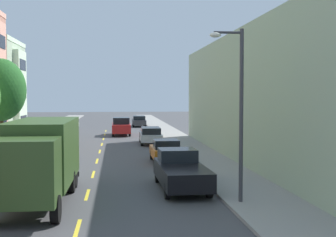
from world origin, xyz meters
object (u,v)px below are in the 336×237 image
Objects in this scene: parked_wagon_silver at (150,135)px; moving_red_sedan at (121,126)px; parked_hatchback_orange at (166,151)px; parked_wagon_white at (70,124)px; parked_suv_sky at (28,148)px; delivery_box_truck at (40,155)px; parked_pickup_champagne at (51,134)px; street_tree_third at (1,90)px; street_lamp at (237,102)px; parked_wagon_charcoal at (139,121)px; parked_pickup_black at (181,171)px.

moving_red_sedan is at bearing 105.07° from parked_wagon_silver.
parked_hatchback_orange is 0.85× the size of parked_wagon_white.
moving_red_sedan is (6.02, 19.72, 0.00)m from parked_suv_sky.
parked_hatchback_orange is (6.20, 9.86, -1.11)m from delivery_box_truck.
parked_wagon_white is 0.89× the size of parked_pickup_champagne.
moving_red_sedan reaches higher than parked_hatchback_orange.
street_tree_third reaches higher than parked_wagon_white.
parked_suv_sky is at bearing -128.77° from parked_wagon_silver.
parked_wagon_white is 26.71m from parked_suv_sky.
parked_wagon_charcoal is (-1.57, 44.75, -3.24)m from street_lamp.
street_lamp is at bearing -75.10° from parked_wagon_white.
street_tree_third is at bearing 131.97° from parked_suv_sky.
street_tree_third is 13.76m from delivery_box_truck.
parked_suv_sky is at bearing 134.85° from parked_pickup_black.
delivery_box_truck reaches higher than parked_wagon_silver.
parked_pickup_black reaches higher than parked_wagon_charcoal.
parked_suv_sky is at bearing -88.67° from parked_pickup_champagne.
moving_red_sedan is at bearing -48.87° from parked_wagon_white.
parked_hatchback_orange is at bearing -54.21° from parked_pickup_champagne.
parked_wagon_white is at bearing 104.90° from street_lamp.
parked_suv_sky is (-10.16, 11.81, -3.06)m from street_lamp.
street_tree_third is at bearing -94.94° from parked_wagon_white.
parked_wagon_charcoal is 1.00× the size of parked_wagon_silver.
moving_red_sedan is (8.20, 17.29, -3.69)m from street_tree_third.
moving_red_sedan reaches higher than parked_wagon_white.
street_lamp is 1.42× the size of parked_wagon_silver.
street_tree_third is 1.40× the size of parked_wagon_white.
parked_pickup_champagne is 9.98m from moving_red_sedan.
moving_red_sedan is at bearing 97.38° from parked_hatchback_orange.
parked_wagon_silver is at bearing -90.29° from parked_wagon_charcoal.
parked_suv_sky is at bearing -48.03° from street_tree_third.
parked_pickup_champagne is at bearing -112.94° from parked_wagon_charcoal.
street_lamp is 12.00m from parked_hatchback_orange.
parked_wagon_white is at bearing 85.06° from street_tree_third.
parked_wagon_white and parked_wagon_silver have the same top height.
parked_pickup_champagne is at bearing 91.33° from parked_suv_sky.
street_tree_third reaches higher than parked_wagon_silver.
parked_pickup_black is 22.22m from parked_pickup_champagne.
parked_pickup_champagne reaches higher than parked_wagon_charcoal.
parked_hatchback_orange is at bearing 88.63° from parked_pickup_black.
parked_suv_sky is at bearing -106.97° from moving_red_sedan.
street_tree_third reaches higher than parked_pickup_black.
parked_wagon_charcoal is at bearing 89.71° from parked_wagon_silver.
parked_wagon_charcoal is 1.18× the size of parked_hatchback_orange.
delivery_box_truck is 2.01× the size of parked_hatchback_orange.
parked_pickup_black is at bearing -90.17° from parked_wagon_silver.
parked_wagon_white is (-2.50, 36.94, -1.07)m from delivery_box_truck.
delivery_box_truck is 43.63m from parked_wagon_charcoal.
parked_suv_sky is (0.28, -11.97, 0.16)m from parked_pickup_champagne.
parked_wagon_white is (-10.25, 38.52, -3.24)m from street_lamp.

